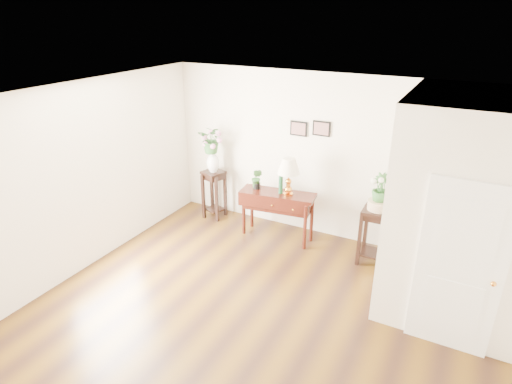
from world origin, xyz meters
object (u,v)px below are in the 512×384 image
Objects in this scene: console_table at (277,215)px; table_lamp at (289,175)px; plant_stand_b at (375,236)px; plant_stand_a at (214,194)px.

table_lamp is at bearing -7.68° from console_table.
table_lamp is (0.19, 0.00, 0.77)m from console_table.
console_table is 1.39× the size of plant_stand_b.
plant_stand_a is at bearing 173.47° from table_lamp.
table_lamp is at bearing 178.99° from plant_stand_b.
plant_stand_b is (3.08, -0.21, -0.00)m from plant_stand_a.
plant_stand_b is (1.49, -0.03, -0.74)m from table_lamp.
plant_stand_b is at bearing -8.58° from console_table.
table_lamp is 0.70× the size of plant_stand_a.
table_lamp reaches higher than plant_stand_a.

